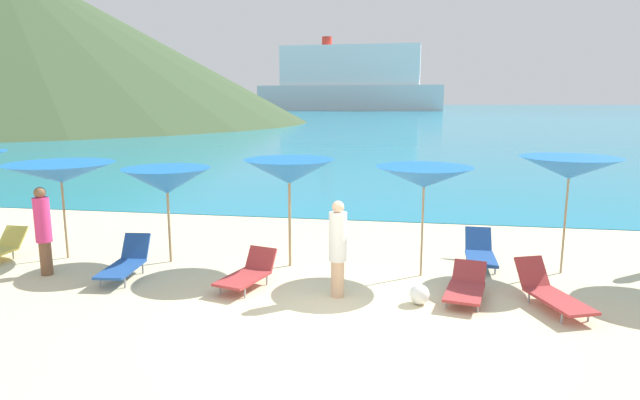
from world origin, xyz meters
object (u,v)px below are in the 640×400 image
lounge_chair_5 (466,286)px  beachgoer_3 (43,228)px  umbrella_3 (289,172)px  beach_ball (419,294)px  beachgoer_0 (338,246)px  umbrella_4 (424,177)px  lounge_chair_0 (126,262)px  lounge_chair_3 (551,292)px  umbrella_1 (61,173)px  umbrella_5 (569,168)px  cruise_ship (349,82)px  lounge_chair_1 (248,273)px  lounge_chair_2 (480,252)px  umbrella_2 (167,181)px

lounge_chair_5 → beachgoer_3: bearing=-168.3°
umbrella_3 → beach_ball: bearing=-33.5°
lounge_chair_5 → beachgoer_0: (-2.26, -0.26, 0.70)m
umbrella_4 → lounge_chair_0: bearing=-169.6°
lounge_chair_3 → beachgoer_3: size_ratio=0.96×
umbrella_1 → lounge_chair_3: bearing=-7.5°
umbrella_5 → cruise_ship: 179.39m
umbrella_1 → umbrella_4: 7.79m
lounge_chair_1 → beach_ball: 3.20m
umbrella_4 → beach_ball: umbrella_4 is taller
umbrella_4 → beach_ball: 2.41m
lounge_chair_5 → cruise_ship: 181.02m
umbrella_1 → beachgoer_0: 6.51m
umbrella_3 → lounge_chair_1: 2.31m
lounge_chair_2 → lounge_chair_5: lounge_chair_2 is taller
umbrella_1 → lounge_chair_2: 9.25m
umbrella_2 → umbrella_1: bearing=-177.2°
lounge_chair_2 → cruise_ship: 178.96m
lounge_chair_1 → lounge_chair_3: (5.38, -0.13, -0.00)m
umbrella_5 → lounge_chair_2: bearing=168.5°
umbrella_4 → lounge_chair_1: umbrella_4 is taller
umbrella_1 → umbrella_5: umbrella_5 is taller
lounge_chair_2 → beach_ball: (-1.31, -2.53, -0.10)m
lounge_chair_0 → beachgoer_3: (-1.66, -0.12, 0.65)m
umbrella_3 → umbrella_5: bearing=4.5°
lounge_chair_1 → beachgoer_3: size_ratio=0.81×
lounge_chair_2 → lounge_chair_3: size_ratio=0.91×
lounge_chair_1 → beachgoer_3: beachgoer_3 is taller
lounge_chair_1 → lounge_chair_3: size_ratio=0.84×
beachgoer_0 → beach_ball: (1.45, -0.14, -0.76)m
umbrella_5 → beachgoer_3: umbrella_5 is taller
beachgoer_3 → umbrella_1: bearing=-0.1°
umbrella_5 → lounge_chair_1: bearing=-162.9°
beachgoer_3 → beachgoer_0: bearing=-108.0°
umbrella_3 → cruise_ship: (-18.95, 177.98, 7.70)m
umbrella_2 → lounge_chair_1: umbrella_2 is taller
lounge_chair_2 → beach_ball: bearing=-115.8°
umbrella_2 → lounge_chair_5: (6.15, -1.24, -1.55)m
lounge_chair_1 → lounge_chair_5: (3.99, 0.05, -0.05)m
lounge_chair_3 → umbrella_2: bearing=148.1°
umbrella_1 → lounge_chair_2: (9.05, 1.01, -1.64)m
umbrella_1 → lounge_chair_2: size_ratio=1.46×
lounge_chair_1 → beachgoer_3: 4.29m
lounge_chair_0 → lounge_chair_5: size_ratio=1.01×
umbrella_4 → umbrella_5: 2.91m
lounge_chair_5 → beachgoer_3: 8.26m
lounge_chair_0 → beach_ball: 5.78m
umbrella_4 → lounge_chair_3: umbrella_4 is taller
beachgoer_0 → cruise_ship: bearing=114.8°
umbrella_5 → lounge_chair_0: 9.00m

